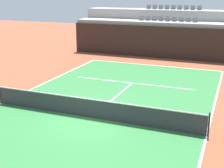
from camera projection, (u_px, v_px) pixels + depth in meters
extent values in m
plane|color=brown|center=(91.00, 118.00, 15.35)|extent=(80.00, 80.00, 0.00)
cube|color=#2D7238|center=(91.00, 118.00, 15.35)|extent=(11.00, 24.00, 0.01)
cube|color=white|center=(153.00, 65.00, 25.98)|extent=(11.00, 0.10, 0.00)
cube|color=white|center=(2.00, 103.00, 17.29)|extent=(0.10, 24.00, 0.00)
cube|color=white|center=(207.00, 136.00, 13.41)|extent=(0.10, 24.00, 0.00)
cube|color=white|center=(132.00, 83.00, 21.04)|extent=(8.26, 0.10, 0.00)
cube|color=white|center=(115.00, 98.00, 18.20)|extent=(0.10, 6.40, 0.00)
cube|color=black|center=(163.00, 42.00, 28.44)|extent=(17.56, 0.30, 2.88)
cube|color=#9E9E99|center=(166.00, 39.00, 29.60)|extent=(17.56, 2.40, 3.18)
cube|color=#9E9E99|center=(172.00, 31.00, 31.60)|extent=(17.56, 2.40, 4.13)
cube|color=slate|center=(141.00, 20.00, 30.04)|extent=(0.44, 0.44, 0.04)
cube|color=slate|center=(142.00, 18.00, 30.15)|extent=(0.44, 0.04, 0.40)
cube|color=slate|center=(147.00, 21.00, 29.81)|extent=(0.44, 0.44, 0.04)
cube|color=slate|center=(148.00, 18.00, 29.93)|extent=(0.44, 0.04, 0.40)
cube|color=slate|center=(154.00, 21.00, 29.59)|extent=(0.44, 0.44, 0.04)
cube|color=slate|center=(155.00, 18.00, 29.70)|extent=(0.44, 0.04, 0.40)
cube|color=slate|center=(161.00, 21.00, 29.36)|extent=(0.44, 0.44, 0.04)
cube|color=slate|center=(161.00, 18.00, 29.48)|extent=(0.44, 0.04, 0.40)
cube|color=slate|center=(167.00, 21.00, 29.14)|extent=(0.44, 0.44, 0.04)
cube|color=slate|center=(168.00, 19.00, 29.25)|extent=(0.44, 0.04, 0.40)
cube|color=slate|center=(174.00, 21.00, 28.91)|extent=(0.44, 0.44, 0.04)
cube|color=slate|center=(175.00, 19.00, 29.03)|extent=(0.44, 0.04, 0.40)
cube|color=slate|center=(181.00, 22.00, 28.69)|extent=(0.44, 0.44, 0.04)
cube|color=slate|center=(181.00, 19.00, 28.80)|extent=(0.44, 0.04, 0.40)
cube|color=slate|center=(188.00, 22.00, 28.47)|extent=(0.44, 0.44, 0.04)
cube|color=slate|center=(188.00, 19.00, 28.58)|extent=(0.44, 0.04, 0.40)
cube|color=slate|center=(195.00, 22.00, 28.24)|extent=(0.44, 0.44, 0.04)
cube|color=slate|center=(195.00, 20.00, 28.36)|extent=(0.44, 0.04, 0.40)
cube|color=slate|center=(148.00, 9.00, 31.90)|extent=(0.44, 0.44, 0.04)
cube|color=slate|center=(149.00, 7.00, 32.01)|extent=(0.44, 0.04, 0.40)
cube|color=slate|center=(154.00, 9.00, 31.67)|extent=(0.44, 0.44, 0.04)
cube|color=slate|center=(155.00, 7.00, 31.79)|extent=(0.44, 0.04, 0.40)
cube|color=slate|center=(160.00, 9.00, 31.45)|extent=(0.44, 0.44, 0.04)
cube|color=slate|center=(161.00, 7.00, 31.57)|extent=(0.44, 0.04, 0.40)
cube|color=slate|center=(167.00, 9.00, 31.23)|extent=(0.44, 0.44, 0.04)
cube|color=slate|center=(167.00, 7.00, 31.34)|extent=(0.44, 0.04, 0.40)
cube|color=slate|center=(173.00, 9.00, 31.00)|extent=(0.44, 0.44, 0.04)
cube|color=slate|center=(173.00, 7.00, 31.12)|extent=(0.44, 0.04, 0.40)
cube|color=slate|center=(179.00, 10.00, 30.78)|extent=(0.44, 0.44, 0.04)
cube|color=slate|center=(180.00, 7.00, 30.89)|extent=(0.44, 0.04, 0.40)
cube|color=slate|center=(186.00, 10.00, 30.55)|extent=(0.44, 0.44, 0.04)
cube|color=slate|center=(186.00, 7.00, 30.67)|extent=(0.44, 0.04, 0.40)
cube|color=slate|center=(192.00, 10.00, 30.33)|extent=(0.44, 0.44, 0.04)
cube|color=slate|center=(193.00, 7.00, 30.44)|extent=(0.44, 0.04, 0.40)
cube|color=slate|center=(199.00, 10.00, 30.10)|extent=(0.44, 0.44, 0.04)
cube|color=slate|center=(200.00, 8.00, 30.22)|extent=(0.44, 0.04, 0.40)
cylinder|color=black|center=(0.00, 94.00, 17.15)|extent=(0.08, 0.08, 1.07)
cylinder|color=black|center=(209.00, 125.00, 13.24)|extent=(0.08, 0.08, 1.07)
cube|color=#333338|center=(91.00, 109.00, 15.22)|extent=(10.90, 0.02, 0.92)
cube|color=white|center=(91.00, 99.00, 15.08)|extent=(10.90, 0.04, 0.05)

